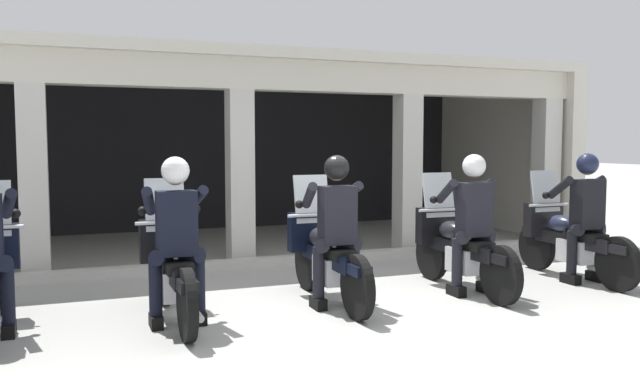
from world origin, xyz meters
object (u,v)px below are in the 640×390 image
police_officer_right (472,212)px  motorcycle_far_right (568,239)px  motorcycle_left (172,267)px  police_officer_left (176,226)px  motorcycle_right (458,247)px  police_officer_center (336,218)px  motorcycle_center (326,255)px  police_officer_far_right (585,206)px

police_officer_right → motorcycle_far_right: police_officer_right is taller
police_officer_right → motorcycle_far_right: (1.65, 0.32, -0.44)m
motorcycle_left → motorcycle_far_right: bearing=11.1°
police_officer_left → motorcycle_right: police_officer_left is taller
police_officer_left → motorcycle_right: bearing=16.0°
police_officer_left → police_officer_center: size_ratio=1.00×
motorcycle_left → police_officer_center: (1.65, -0.19, 0.44)m
police_officer_center → police_officer_right: bearing=13.1°
police_officer_left → motorcycle_left: bearing=99.5°
motorcycle_far_right → police_officer_left: bearing=-166.5°
motorcycle_center → motorcycle_left: bearing=-162.8°
motorcycle_left → police_officer_left: police_officer_left is taller
police_officer_left → motorcycle_far_right: size_ratio=0.78×
motorcycle_center → police_officer_center: police_officer_center is taller
motorcycle_left → police_officer_left: size_ratio=1.29×
motorcycle_left → police_officer_right: bearing=6.1°
police_officer_left → police_officer_far_right: 4.95m
motorcycle_left → police_officer_left: (-0.00, -0.28, 0.44)m
motorcycle_far_right → police_officer_far_right: police_officer_far_right is taller
motorcycle_left → motorcycle_right: bearing=11.1°
police_officer_right → motorcycle_center: bearing=178.3°
motorcycle_left → police_officer_center: 1.72m
police_officer_left → police_officer_far_right: bearing=11.1°
police_officer_far_right → police_officer_right: bearing=-169.7°
motorcycle_center → motorcycle_far_right: (3.30, 0.02, 0.00)m
police_officer_right → police_officer_center: bearing=-172.0°
motorcycle_left → police_officer_right: police_officer_right is taller
police_officer_left → motorcycle_center: 1.75m
motorcycle_far_right → police_officer_far_right: 0.52m
police_officer_center → motorcycle_far_right: police_officer_center is taller
motorcycle_center → police_officer_far_right: police_officer_far_right is taller
police_officer_left → motorcycle_center: police_officer_left is taller
motorcycle_left → police_officer_center: size_ratio=1.29×
motorcycle_center → police_officer_far_right: bearing=9.3°
police_officer_right → police_officer_far_right: same height
motorcycle_center → police_officer_right: bearing=3.4°
police_officer_left → police_officer_right: same height
police_officer_left → police_officer_far_right: size_ratio=1.00×
police_officer_right → police_officer_far_right: bearing=10.1°
police_officer_left → motorcycle_center: bearing=22.7°
police_officer_far_right → motorcycle_left: bearing=-173.0°
police_officer_left → motorcycle_far_right: bearing=14.4°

